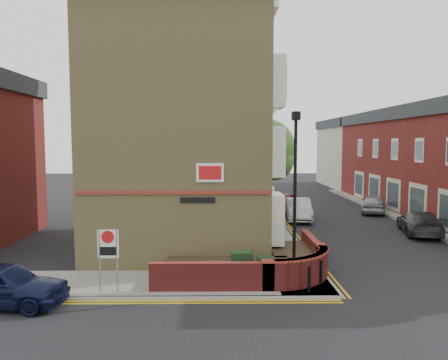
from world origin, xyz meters
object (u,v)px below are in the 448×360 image
zone_sign (108,249)px  silver_car_near (299,209)px  navy_hatchback (2,284)px  utility_cabinet_large (242,268)px  lamppost (295,197)px

zone_sign → silver_car_near: size_ratio=0.50×
zone_sign → navy_hatchback: size_ratio=0.52×
utility_cabinet_large → silver_car_near: size_ratio=0.27×
utility_cabinet_large → silver_car_near: 14.55m
zone_sign → silver_car_near: (9.33, 14.60, -0.91)m
zone_sign → utility_cabinet_large: bearing=9.7°
utility_cabinet_large → silver_car_near: (4.63, 13.80, 0.01)m
zone_sign → silver_car_near: bearing=57.4°
navy_hatchback → zone_sign: bearing=-66.9°
navy_hatchback → silver_car_near: (12.56, 15.60, 0.01)m
utility_cabinet_large → zone_sign: 4.86m
lamppost → utility_cabinet_large: bearing=177.0°
utility_cabinet_large → navy_hatchback: bearing=-167.2°
lamppost → navy_hatchback: (-9.83, -1.70, -2.62)m
lamppost → silver_car_near: 14.40m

